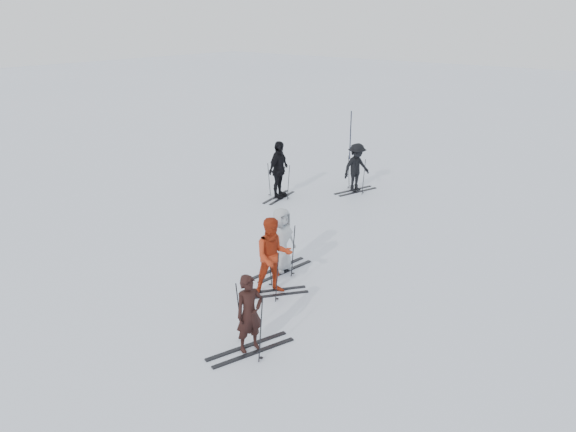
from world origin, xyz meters
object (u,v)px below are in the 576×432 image
at_px(skier_red, 273,257).
at_px(skier_grey, 281,241).
at_px(skier_near_dark, 249,315).
at_px(skier_uphill_left, 279,170).
at_px(piste_marker, 350,135).
at_px(skier_uphill_far, 356,168).

distance_m(skier_red, skier_grey, 1.25).
xyz_separation_m(skier_near_dark, skier_red, (-1.17, 2.05, 0.14)).
distance_m(skier_uphill_left, piste_marker, 6.30).
distance_m(skier_near_dark, skier_red, 2.37).
bearing_deg(skier_uphill_left, skier_uphill_far, -46.27).
distance_m(skier_uphill_left, skier_uphill_far, 2.90).
bearing_deg(skier_grey, skier_uphill_far, 23.61).
xyz_separation_m(skier_near_dark, skier_grey, (-1.82, 3.12, 0.04)).
bearing_deg(skier_uphill_far, skier_red, -144.66).
xyz_separation_m(skier_red, skier_grey, (-0.65, 1.06, -0.10)).
xyz_separation_m(skier_grey, skier_uphill_far, (-2.18, 6.83, 0.06)).
distance_m(skier_red, skier_uphill_left, 7.15).
bearing_deg(skier_near_dark, skier_uphill_far, 39.29).
distance_m(skier_near_dark, skier_uphill_left, 9.49).
bearing_deg(skier_red, skier_grey, 67.84).
height_order(skier_near_dark, skier_uphill_left, skier_uphill_left).
bearing_deg(skier_uphill_left, skier_grey, -149.97).
bearing_deg(skier_uphill_far, skier_near_dark, -142.48).
bearing_deg(skier_grey, skier_red, -142.64).
xyz_separation_m(skier_uphill_left, skier_uphill_far, (1.68, 2.35, -0.12)).
distance_m(skier_grey, skier_uphill_far, 7.17).
xyz_separation_m(skier_red, skier_uphill_far, (-2.83, 7.90, -0.04)).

